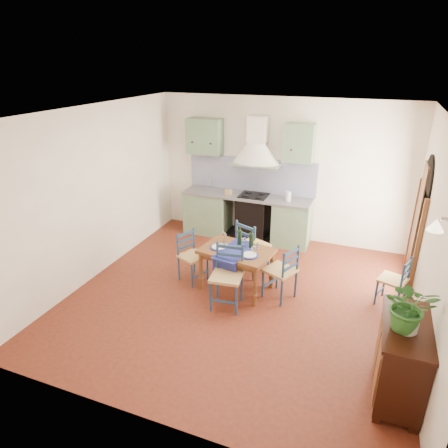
% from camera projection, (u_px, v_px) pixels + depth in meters
% --- Properties ---
extents(floor, '(5.00, 5.00, 0.00)m').
position_uv_depth(floor, '(238.00, 297.00, 6.24)').
color(floor, '#4E1A10').
rests_on(floor, ground).
extents(back_wall, '(5.00, 0.96, 2.80)m').
position_uv_depth(back_wall, '(255.00, 188.00, 7.96)').
color(back_wall, white).
rests_on(back_wall, ground).
extents(right_wall, '(0.26, 5.00, 2.80)m').
position_uv_depth(right_wall, '(429.00, 236.00, 5.14)').
color(right_wall, white).
rests_on(right_wall, ground).
extents(left_wall, '(0.04, 5.00, 2.80)m').
position_uv_depth(left_wall, '(95.00, 193.00, 6.54)').
color(left_wall, white).
rests_on(left_wall, ground).
extents(ceiling, '(5.00, 5.00, 0.01)m').
position_uv_depth(ceiling, '(241.00, 112.00, 5.16)').
color(ceiling, white).
rests_on(ceiling, back_wall).
extents(dining_table, '(1.19, 0.92, 1.01)m').
position_uv_depth(dining_table, '(237.00, 254.00, 6.24)').
color(dining_table, brown).
rests_on(dining_table, ground).
extents(chair_near, '(0.49, 0.49, 0.96)m').
position_uv_depth(chair_near, '(227.00, 276.00, 5.86)').
color(chair_near, navy).
rests_on(chair_near, ground).
extents(chair_far, '(0.60, 0.60, 0.98)m').
position_uv_depth(chair_far, '(251.00, 247.00, 6.73)').
color(chair_far, navy).
rests_on(chair_far, ground).
extents(chair_left, '(0.52, 0.52, 0.85)m').
position_uv_depth(chair_left, '(192.00, 256.00, 6.57)').
color(chair_left, navy).
rests_on(chair_left, ground).
extents(chair_right, '(0.55, 0.55, 0.90)m').
position_uv_depth(chair_right, '(282.00, 271.00, 6.04)').
color(chair_right, navy).
rests_on(chair_right, ground).
extents(chair_spare, '(0.47, 0.47, 0.80)m').
position_uv_depth(chair_spare, '(395.00, 281.00, 5.89)').
color(chair_spare, navy).
rests_on(chair_spare, ground).
extents(sideboard, '(0.50, 1.05, 0.94)m').
position_uv_depth(sideboard, '(401.00, 358.00, 4.24)').
color(sideboard, black).
rests_on(sideboard, ground).
extents(potted_plant, '(0.52, 0.46, 0.54)m').
position_uv_depth(potted_plant, '(410.00, 306.00, 3.91)').
color(potted_plant, '#296325').
rests_on(potted_plant, sideboard).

